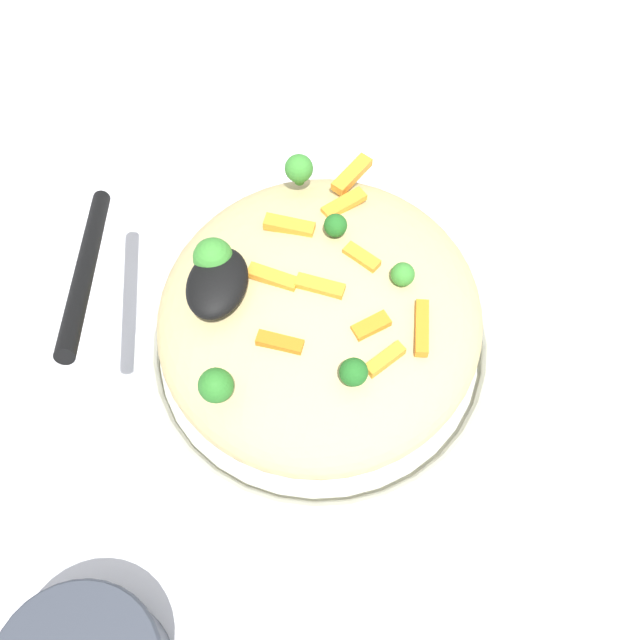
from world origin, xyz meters
TOP-DOWN VIEW (x-y plane):
  - ground_plane at (0.00, 0.00)m, footprint 2.40×2.40m
  - serving_bowl at (0.00, 0.00)m, footprint 0.28×0.28m
  - pasta_mound at (0.00, 0.00)m, footprint 0.24×0.23m
  - carrot_piece_0 at (0.02, 0.04)m, footprint 0.03×0.03m
  - carrot_piece_1 at (-0.05, -0.03)m, footprint 0.01×0.04m
  - carrot_piece_2 at (0.01, 0.07)m, footprint 0.04×0.01m
  - carrot_piece_3 at (0.04, 0.05)m, footprint 0.03×0.02m
  - carrot_piece_4 at (0.00, 0.00)m, footprint 0.01×0.03m
  - carrot_piece_5 at (-0.08, -0.00)m, footprint 0.03×0.03m
  - carrot_piece_6 at (-0.00, -0.03)m, footprint 0.01×0.04m
  - carrot_piece_7 at (-0.10, 0.00)m, footprint 0.04×0.03m
  - carrot_piece_8 at (0.05, -0.02)m, footprint 0.01×0.03m
  - carrot_piece_9 at (-0.03, 0.02)m, footprint 0.02×0.03m
  - broccoli_floret_0 at (-0.05, 0.00)m, footprint 0.02×0.02m
  - broccoli_floret_1 at (0.06, 0.04)m, footprint 0.02×0.02m
  - broccoli_floret_2 at (-0.09, -0.04)m, footprint 0.02×0.02m
  - broccoli_floret_3 at (-0.02, 0.05)m, footprint 0.02×0.02m
  - broccoli_floret_4 at (0.09, -0.05)m, footprint 0.02×0.02m
  - broccoli_floret_5 at (-0.00, -0.07)m, footprint 0.03×0.03m
  - serving_spoon at (0.03, -0.09)m, footprint 0.16×0.13m

SIDE VIEW (x-z plane):
  - ground_plane at x=0.00m, z-range 0.00..0.00m
  - serving_bowl at x=0.00m, z-range 0.00..0.04m
  - pasta_mound at x=0.00m, z-range 0.03..0.11m
  - carrot_piece_5 at x=-0.08m, z-range 0.11..0.11m
  - carrot_piece_3 at x=0.04m, z-range 0.11..0.11m
  - carrot_piece_7 at x=-0.10m, z-range 0.11..0.11m
  - carrot_piece_2 at x=0.01m, z-range 0.11..0.11m
  - carrot_piece_8 at x=0.05m, z-range 0.11..0.12m
  - carrot_piece_1 at x=-0.05m, z-range 0.11..0.12m
  - carrot_piece_0 at x=0.02m, z-range 0.11..0.12m
  - carrot_piece_9 at x=-0.03m, z-range 0.11..0.12m
  - carrot_piece_6 at x=0.00m, z-range 0.11..0.12m
  - carrot_piece_4 at x=0.00m, z-range 0.11..0.12m
  - broccoli_floret_3 at x=-0.02m, z-range 0.11..0.13m
  - broccoli_floret_1 at x=0.06m, z-range 0.11..0.13m
  - broccoli_floret_2 at x=-0.09m, z-range 0.11..0.13m
  - broccoli_floret_4 at x=0.09m, z-range 0.11..0.13m
  - broccoli_floret_0 at x=-0.05m, z-range 0.11..0.13m
  - broccoli_floret_5 at x=0.00m, z-range 0.11..0.14m
  - serving_spoon at x=0.03m, z-range 0.10..0.17m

